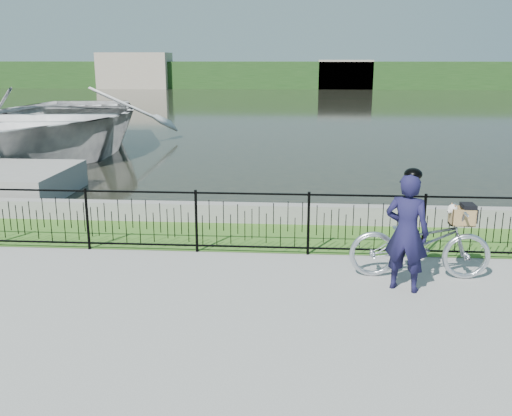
{
  "coord_description": "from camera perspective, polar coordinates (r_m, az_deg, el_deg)",
  "views": [
    {
      "loc": [
        0.78,
        -8.09,
        3.4
      ],
      "look_at": [
        0.12,
        1.0,
        1.0
      ],
      "focal_mm": 40.0,
      "sensor_mm": 36.0,
      "label": 1
    }
  ],
  "objects": [
    {
      "name": "fence",
      "position": [
        10.13,
        -0.41,
        -1.45
      ],
      "size": [
        14.0,
        0.06,
        1.15
      ],
      "primitive_type": null,
      "color": "black",
      "rests_on": "ground"
    },
    {
      "name": "water",
      "position": [
        41.24,
        3.13,
        10.02
      ],
      "size": [
        120.0,
        120.0,
        0.0
      ],
      "primitive_type": "plane",
      "color": "black",
      "rests_on": "ground"
    },
    {
      "name": "ground",
      "position": [
        8.81,
        -1.23,
        -7.95
      ],
      "size": [
        120.0,
        120.0,
        0.0
      ],
      "primitive_type": "plane",
      "color": "gray",
      "rests_on": "ground"
    },
    {
      "name": "grass_strip",
      "position": [
        11.25,
        0.01,
        -2.82
      ],
      "size": [
        60.0,
        2.0,
        0.01
      ],
      "primitive_type": "cube",
      "color": "#3B6820",
      "rests_on": "ground"
    },
    {
      "name": "boat_far",
      "position": [
        22.24,
        -19.48,
        8.28
      ],
      "size": [
        9.82,
        12.68,
        2.42
      ],
      "color": "#BBBBBB",
      "rests_on": "water"
    },
    {
      "name": "bicycle_rig",
      "position": [
        9.39,
        16.13,
        -3.29
      ],
      "size": [
        2.2,
        0.77,
        1.24
      ],
      "color": "#B0B4BD",
      "rests_on": "ground"
    },
    {
      "name": "cyclist",
      "position": [
        8.73,
        14.84,
        -2.25
      ],
      "size": [
        0.77,
        0.66,
        1.87
      ],
      "color": "#141233",
      "rests_on": "ground"
    },
    {
      "name": "quay_wall",
      "position": [
        12.15,
        0.35,
        -0.52
      ],
      "size": [
        60.0,
        0.3,
        0.4
      ],
      "primitive_type": "cube",
      "color": "gray",
      "rests_on": "ground"
    },
    {
      "name": "far_building_right",
      "position": [
        66.82,
        8.89,
        13.06
      ],
      "size": [
        6.0,
        3.0,
        3.2
      ],
      "primitive_type": "cube",
      "color": "#A19381",
      "rests_on": "ground"
    },
    {
      "name": "far_building_left",
      "position": [
        68.72,
        -12.01,
        13.29
      ],
      "size": [
        8.0,
        4.0,
        4.0
      ],
      "primitive_type": "cube",
      "color": "#A19381",
      "rests_on": "ground"
    },
    {
      "name": "far_treeline",
      "position": [
        68.12,
        3.61,
        13.15
      ],
      "size": [
        120.0,
        6.0,
        3.0
      ],
      "primitive_type": "cube",
      "color": "#22461B",
      "rests_on": "ground"
    }
  ]
}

